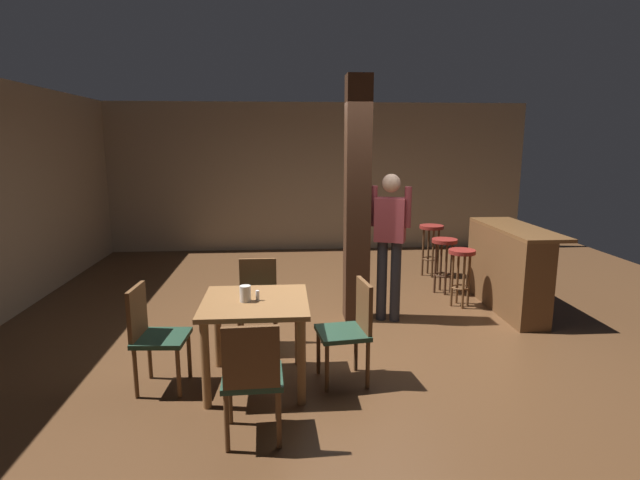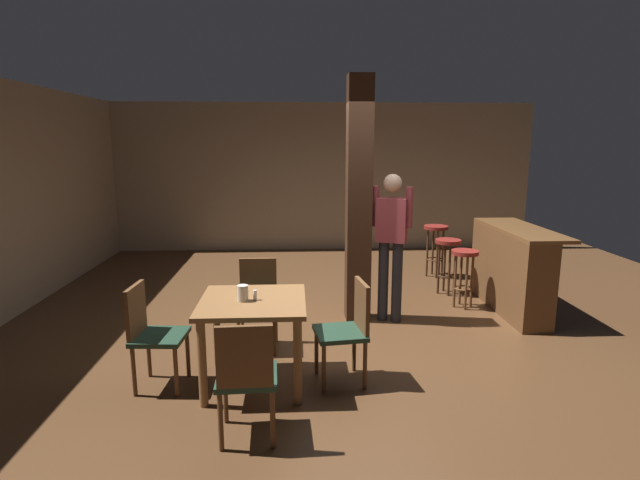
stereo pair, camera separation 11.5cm
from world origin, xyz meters
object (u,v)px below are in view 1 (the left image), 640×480
object	(u,v)px
chair_north	(258,299)
bar_stool_mid	(444,253)
napkin_cup	(245,294)
bar_counter	(507,267)
salt_shaker	(258,295)
bar_stool_near	(461,264)
standing_person	(390,237)
chair_south	(252,375)
chair_west	(152,332)
bar_stool_far	(431,238)
dining_table	(256,315)
chair_east	(351,326)

from	to	relation	value
chair_north	bar_stool_mid	xyz separation A→B (m)	(2.47, 1.68, 0.06)
chair_north	napkin_cup	size ratio (longest dim) A/B	6.56
napkin_cup	bar_counter	world-z (taller)	bar_counter
salt_shaker	bar_stool_mid	world-z (taller)	salt_shaker
chair_north	bar_stool_near	bearing A→B (deg)	23.62
salt_shaker	bar_stool_mid	bearing A→B (deg)	45.88
napkin_cup	standing_person	bearing A→B (deg)	44.34
bar_stool_near	bar_stool_mid	world-z (taller)	bar_stool_mid
chair_south	bar_counter	xyz separation A→B (m)	(3.00, 2.65, 0.02)
chair_west	bar_counter	size ratio (longest dim) A/B	0.54
chair_west	bar_stool_far	world-z (taller)	chair_west
bar_stool_near	bar_stool_mid	distance (m)	0.58
chair_west	bar_stool_far	xyz separation A→B (m)	(3.41, 3.42, 0.10)
bar_stool_far	dining_table	bearing A→B (deg)	-126.75
chair_west	bar_stool_mid	xyz separation A→B (m)	(3.32, 2.51, 0.06)
napkin_cup	salt_shaker	world-z (taller)	napkin_cup
chair_east	salt_shaker	world-z (taller)	chair_east
bar_stool_near	bar_stool_far	xyz separation A→B (m)	(0.05, 1.49, 0.06)
chair_south	bar_stool_mid	size ratio (longest dim) A/B	1.17
chair_east	bar_stool_far	bearing A→B (deg)	63.16
chair_west	chair_north	bearing A→B (deg)	44.53
bar_stool_mid	bar_stool_near	bearing A→B (deg)	-86.53
salt_shaker	bar_stool_far	distance (m)	4.25
chair_south	napkin_cup	distance (m)	0.90
chair_east	chair_west	world-z (taller)	same
bar_stool_near	bar_counter	bearing A→B (deg)	-13.96
chair_north	salt_shaker	bearing A→B (deg)	-87.07
chair_south	salt_shaker	distance (m)	0.91
dining_table	chair_south	world-z (taller)	chair_south
dining_table	standing_person	bearing A→B (deg)	45.26
dining_table	bar_stool_far	distance (m)	4.25
chair_east	bar_stool_far	size ratio (longest dim) A/B	1.11
salt_shaker	standing_person	xyz separation A→B (m)	(1.44, 1.49, 0.20)
chair_east	napkin_cup	xyz separation A→B (m)	(-0.90, -0.03, 0.32)
chair_north	bar_counter	bearing A→B (deg)	17.61
standing_person	bar_counter	xyz separation A→B (m)	(1.56, 0.30, -0.47)
chair_north	bar_stool_near	size ratio (longest dim) A/B	1.21
dining_table	bar_counter	distance (m)	3.51
chair_north	bar_counter	world-z (taller)	bar_counter
standing_person	chair_west	bearing A→B (deg)	-147.37
napkin_cup	bar_stool_mid	distance (m)	3.59
standing_person	bar_stool_mid	distance (m)	1.48
dining_table	chair_north	xyz separation A→B (m)	(-0.02, 0.82, -0.12)
bar_counter	chair_west	bearing A→B (deg)	-155.20
bar_counter	bar_stool_far	bearing A→B (deg)	106.42
bar_stool_near	bar_stool_far	bearing A→B (deg)	87.96
dining_table	bar_stool_mid	world-z (taller)	bar_stool_mid
chair_north	salt_shaker	xyz separation A→B (m)	(0.04, -0.83, 0.30)
bar_stool_mid	salt_shaker	bearing A→B (deg)	-134.12
chair_east	bar_stool_near	world-z (taller)	chair_east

